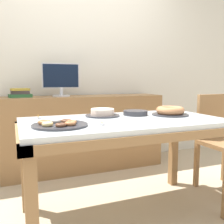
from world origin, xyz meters
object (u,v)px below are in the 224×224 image
object	(u,v)px
pastry_platter	(59,124)
tealight_near_front	(176,110)
chair	(221,137)
computer_monitor	(61,80)
tealight_centre	(102,124)
cake_golden_bundt	(170,111)
plate_stack	(135,113)
tealight_near_cakes	(38,118)
cake_chocolate_round	(102,113)
book_stack	(20,93)

from	to	relation	value
pastry_platter	tealight_near_front	world-z (taller)	pastry_platter
chair	computer_monitor	size ratio (longest dim) A/B	2.22
tealight_near_front	pastry_platter	bearing A→B (deg)	-162.24
tealight_centre	tealight_near_front	size ratio (longest dim) A/B	1.00
cake_golden_bundt	plate_stack	distance (m)	0.30
plate_stack	tealight_near_cakes	size ratio (longest dim) A/B	5.25
computer_monitor	cake_golden_bundt	world-z (taller)	computer_monitor
tealight_centre	pastry_platter	bearing A→B (deg)	165.51
tealight_near_cakes	computer_monitor	bearing A→B (deg)	68.76
plate_stack	tealight_centre	bearing A→B (deg)	-140.25
cake_chocolate_round	tealight_near_cakes	distance (m)	0.52
cake_golden_bundt	computer_monitor	bearing A→B (deg)	123.74
tealight_centre	tealight_near_cakes	world-z (taller)	same
cake_chocolate_round	cake_golden_bundt	distance (m)	0.58
chair	tealight_near_front	distance (m)	0.53
cake_golden_bundt	tealight_centre	xyz separation A→B (m)	(-0.71, -0.24, -0.02)
tealight_centre	tealight_near_cakes	xyz separation A→B (m)	(-0.37, 0.45, 0.00)
book_stack	tealight_near_front	distance (m)	1.65
cake_chocolate_round	pastry_platter	xyz separation A→B (m)	(-0.42, -0.33, -0.01)
computer_monitor	tealight_near_front	bearing A→B (deg)	-43.20
plate_stack	tealight_near_cakes	xyz separation A→B (m)	(-0.80, 0.09, -0.01)
computer_monitor	cake_golden_bundt	distance (m)	1.34
pastry_platter	tealight_centre	distance (m)	0.28
pastry_platter	plate_stack	xyz separation A→B (m)	(0.71, 0.29, 0.01)
cake_chocolate_round	chair	bearing A→B (deg)	-4.93
plate_stack	tealight_near_cakes	bearing A→B (deg)	173.75
cake_golden_bundt	tealight_centre	bearing A→B (deg)	-161.10
pastry_platter	tealight_near_front	distance (m)	1.25
tealight_near_cakes	plate_stack	bearing A→B (deg)	-6.25
tealight_centre	tealight_near_cakes	size ratio (longest dim) A/B	1.00
book_stack	tealight_near_front	world-z (taller)	book_stack
chair	tealight_near_cakes	xyz separation A→B (m)	(-1.72, 0.15, 0.27)
plate_stack	tealight_near_front	xyz separation A→B (m)	(0.49, 0.09, -0.01)
computer_monitor	plate_stack	world-z (taller)	computer_monitor
chair	book_stack	size ratio (longest dim) A/B	3.76
book_stack	plate_stack	xyz separation A→B (m)	(0.90, -0.98, -0.14)
tealight_near_cakes	chair	bearing A→B (deg)	-5.06
chair	tealight_near_front	bearing A→B (deg)	160.27
cake_chocolate_round	cake_golden_bundt	world-z (taller)	cake_golden_bundt
book_stack	cake_chocolate_round	bearing A→B (deg)	-56.79
book_stack	computer_monitor	bearing A→B (deg)	-0.18
computer_monitor	pastry_platter	bearing A→B (deg)	-101.12
chair	book_stack	world-z (taller)	book_stack
book_stack	cake_golden_bundt	world-z (taller)	book_stack
pastry_platter	plate_stack	size ratio (longest dim) A/B	1.73
chair	tealight_near_cakes	size ratio (longest dim) A/B	23.50
chair	cake_golden_bundt	world-z (taller)	chair
chair	tealight_centre	world-z (taller)	chair
chair	pastry_platter	world-z (taller)	chair
tealight_near_front	plate_stack	bearing A→B (deg)	-169.45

